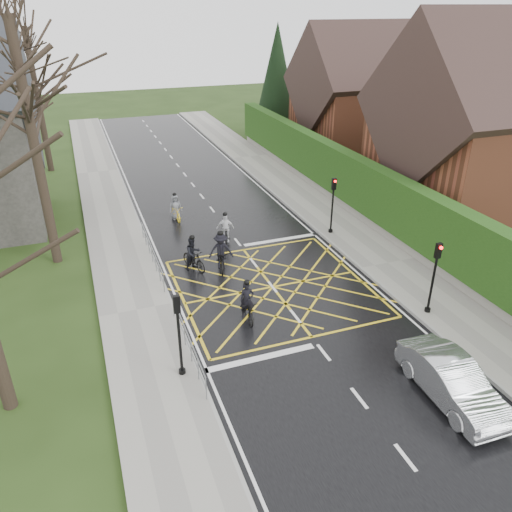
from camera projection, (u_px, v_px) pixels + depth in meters
ground at (273, 287)px, 22.30m from camera, size 120.00×120.00×0.00m
road at (273, 287)px, 22.30m from camera, size 9.00×80.00×0.01m
sidewalk_right at (388, 264)px, 24.11m from camera, size 3.00×80.00×0.15m
sidewalk_left at (137, 311)px, 20.43m from camera, size 3.00×80.00×0.15m
stone_wall at (356, 211)px, 29.55m from camera, size 0.50×38.00×0.70m
hedge at (359, 183)px, 28.75m from camera, size 0.90×38.00×2.80m
house_near at (491, 135)px, 28.04m from camera, size 11.80×9.80×11.30m
house_far at (361, 101)px, 39.92m from camera, size 9.80×8.80×10.30m
conifer at (277, 82)px, 45.11m from camera, size 4.60×4.60×10.00m
tree_near at (24, 94)px, 20.98m from camera, size 9.24×9.24×11.44m
tree_mid at (8, 59)px, 27.05m from camera, size 10.08×10.08×12.48m
tree_far at (32, 70)px, 34.61m from camera, size 8.40×8.40×10.40m
railing_south at (187, 338)px, 17.59m from camera, size 0.05×5.04×1.03m
railing_north at (152, 250)px, 23.87m from camera, size 0.05×6.04×1.03m
traffic_light_ne at (332, 206)px, 26.63m from camera, size 0.24×0.31×3.21m
traffic_light_se at (433, 279)px, 19.60m from camera, size 0.24×0.31×3.21m
traffic_light_sw at (179, 336)px, 16.22m from camera, size 0.24×0.31×3.21m
cyclist_rear at (248, 306)px, 19.89m from camera, size 0.79×1.83×1.73m
cyclist_back at (193, 256)px, 23.54m from camera, size 1.10×1.81×1.76m
cyclist_mid at (221, 255)px, 23.60m from camera, size 1.27×2.10×1.94m
cyclist_front at (226, 231)px, 26.24m from camera, size 0.97×1.75×1.69m
cyclist_lead at (176, 210)px, 29.06m from camera, size 0.75×1.70×1.63m
car at (451, 381)px, 15.75m from camera, size 1.58×4.23×1.38m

